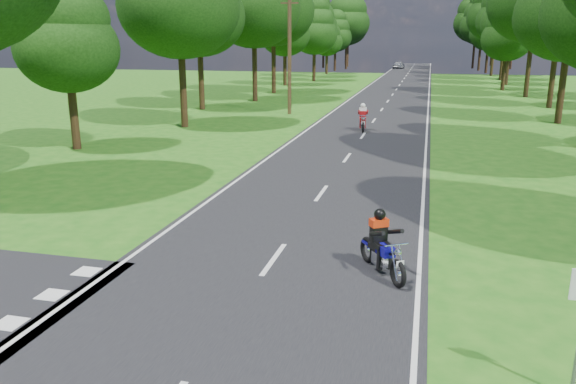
# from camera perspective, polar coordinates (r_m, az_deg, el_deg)

# --- Properties ---
(ground) EXTENTS (160.00, 160.00, 0.00)m
(ground) POSITION_cam_1_polar(r_m,az_deg,el_deg) (11.38, -4.17, -10.56)
(ground) COLOR #1F5C15
(ground) RESTS_ON ground
(main_road) EXTENTS (7.00, 140.00, 0.02)m
(main_road) POSITION_cam_1_polar(r_m,az_deg,el_deg) (60.02, 10.95, 10.19)
(main_road) COLOR black
(main_road) RESTS_ON ground
(road_markings) EXTENTS (7.40, 140.00, 0.01)m
(road_markings) POSITION_cam_1_polar(r_m,az_deg,el_deg) (58.16, 10.70, 10.07)
(road_markings) COLOR silver
(road_markings) RESTS_ON main_road
(treeline) EXTENTS (40.00, 115.35, 14.78)m
(treeline) POSITION_cam_1_polar(r_m,az_deg,el_deg) (69.90, 13.03, 17.52)
(treeline) COLOR black
(treeline) RESTS_ON ground
(telegraph_pole) EXTENTS (1.20, 0.26, 8.00)m
(telegraph_pole) POSITION_cam_1_polar(r_m,az_deg,el_deg) (38.86, 0.15, 13.89)
(telegraph_pole) COLOR #382616
(telegraph_pole) RESTS_ON ground
(rider_near_blue) EXTENTS (1.39, 1.76, 1.43)m
(rider_near_blue) POSITION_cam_1_polar(r_m,az_deg,el_deg) (12.25, 9.59, -5.10)
(rider_near_blue) COLOR #130D97
(rider_near_blue) RESTS_ON main_road
(rider_far_red) EXTENTS (0.88, 1.90, 1.52)m
(rider_far_red) POSITION_cam_1_polar(r_m,az_deg,el_deg) (31.88, 7.61, 7.55)
(rider_far_red) COLOR #9A160B
(rider_far_red) RESTS_ON main_road
(distant_car) EXTENTS (2.17, 4.05, 1.31)m
(distant_car) POSITION_cam_1_polar(r_m,az_deg,el_deg) (104.81, 11.17, 12.56)
(distant_car) COLOR #A5A8AC
(distant_car) RESTS_ON main_road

